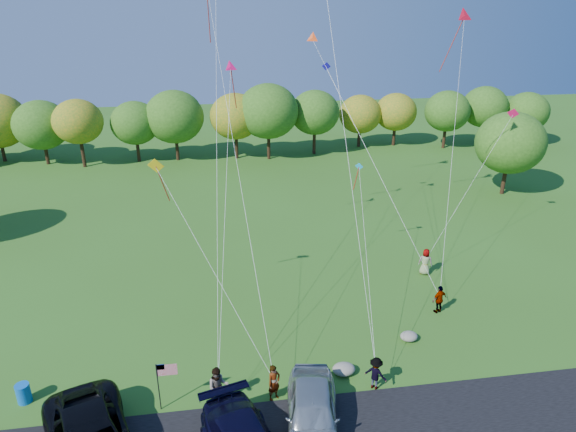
% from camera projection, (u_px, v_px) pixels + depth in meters
% --- Properties ---
extents(ground, '(140.00, 140.00, 0.00)m').
position_uv_depth(ground, '(267.00, 386.00, 23.43)').
color(ground, '#305D1A').
rests_on(ground, ground).
extents(treeline, '(77.33, 27.92, 8.49)m').
position_uv_depth(treeline, '(234.00, 118.00, 54.69)').
color(treeline, '#342213').
rests_on(treeline, ground).
extents(minivan_silver, '(2.97, 5.54, 1.79)m').
position_uv_depth(minivan_silver, '(312.00, 413.00, 20.64)').
color(minivan_silver, '#A8B0B3').
rests_on(minivan_silver, asphalt_lane).
extents(flyer_a, '(0.76, 0.70, 1.75)m').
position_uv_depth(flyer_a, '(274.00, 383.00, 22.39)').
color(flyer_a, '#4C4C59').
rests_on(flyer_a, ground).
extents(flyer_b, '(0.97, 0.78, 1.91)m').
position_uv_depth(flyer_b, '(218.00, 387.00, 22.03)').
color(flyer_b, '#4C4C59').
rests_on(flyer_b, ground).
extents(flyer_c, '(1.18, 1.12, 1.61)m').
position_uv_depth(flyer_c, '(376.00, 373.00, 23.05)').
color(flyer_c, '#4C4C59').
rests_on(flyer_c, ground).
extents(flyer_d, '(1.06, 0.71, 1.68)m').
position_uv_depth(flyer_d, '(439.00, 299.00, 28.69)').
color(flyer_d, '#4C4C59').
rests_on(flyer_d, ground).
extents(flyer_e, '(1.02, 0.88, 1.75)m').
position_uv_depth(flyer_e, '(425.00, 262.00, 32.72)').
color(flyer_e, '#4C4C59').
rests_on(flyer_e, ground).
extents(trash_barrel, '(0.60, 0.60, 0.91)m').
position_uv_depth(trash_barrel, '(23.00, 393.00, 22.39)').
color(trash_barrel, blue).
rests_on(trash_barrel, ground).
extents(flag_assembly, '(0.88, 0.57, 2.37)m').
position_uv_depth(flag_assembly, '(163.00, 376.00, 21.50)').
color(flag_assembly, black).
rests_on(flag_assembly, ground).
extents(boulder_near, '(1.09, 0.85, 0.55)m').
position_uv_depth(boulder_near, '(344.00, 369.00, 24.12)').
color(boulder_near, gray).
rests_on(boulder_near, ground).
extents(boulder_far, '(0.91, 0.76, 0.48)m').
position_uv_depth(boulder_far, '(409.00, 336.00, 26.53)').
color(boulder_far, gray).
rests_on(boulder_far, ground).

